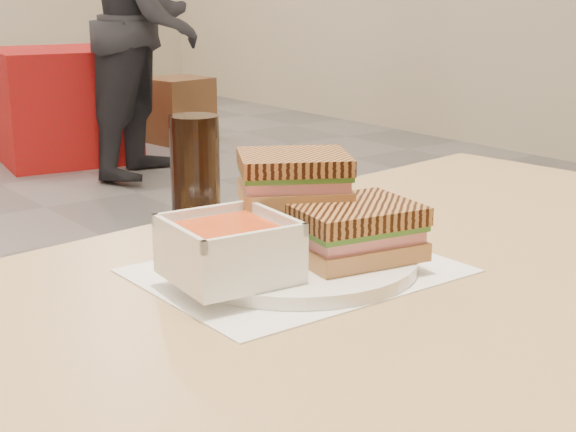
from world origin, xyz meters
TOP-DOWN VIEW (x-y plane):
  - main_table at (0.15, -2.05)m, footprint 1.27×0.84m
  - tray_liner at (0.03, -1.99)m, footprint 0.33×0.26m
  - plate at (0.04, -1.98)m, footprint 0.27×0.27m
  - soup_bowl at (-0.07, -2.00)m, footprint 0.13×0.13m
  - panini_lower at (0.08, -2.02)m, footprint 0.15×0.13m
  - panini_upper at (0.06, -1.94)m, footprint 0.16×0.15m
  - cola_glass at (0.06, -1.73)m, footprint 0.07×0.07m
  - bg_table_1 at (1.57, 2.31)m, footprint 0.88×0.88m
  - bg_chair_1l at (1.43, 2.75)m, footprint 0.40×0.40m
  - bg_chair_1r at (2.44, 2.43)m, footprint 0.44×0.44m
  - patron_b at (1.81, 1.61)m, footprint 1.06×1.03m

SIDE VIEW (x-z plane):
  - bg_chair_1l at x=1.43m, z-range 0.00..0.41m
  - bg_chair_1r at x=2.44m, z-range 0.00..0.44m
  - bg_table_1 at x=1.57m, z-range 0.00..0.68m
  - main_table at x=0.15m, z-range 0.26..1.01m
  - tray_liner at x=0.03m, z-range 0.75..0.75m
  - plate at x=0.04m, z-range 0.75..0.77m
  - soup_bowl at x=-0.07m, z-range 0.76..0.83m
  - panini_lower at x=0.08m, z-range 0.77..0.83m
  - cola_glass at x=0.06m, z-range 0.75..0.89m
  - panini_upper at x=0.06m, z-range 0.82..0.87m
  - patron_b at x=1.81m, z-range 0.00..1.72m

